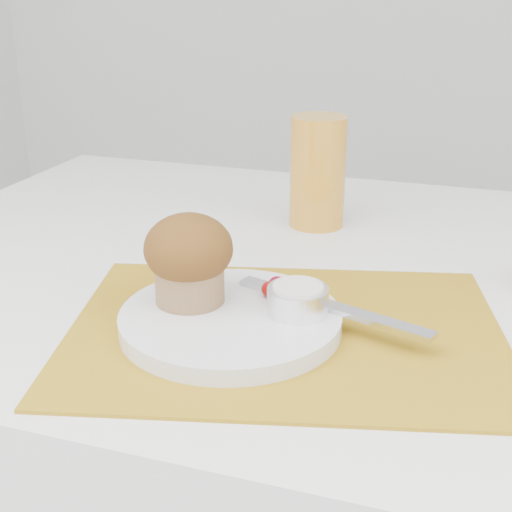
% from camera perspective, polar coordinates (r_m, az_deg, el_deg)
% --- Properties ---
extents(placemat, '(0.49, 0.40, 0.00)m').
position_cam_1_polar(placemat, '(0.70, 2.36, -6.01)').
color(placemat, '#AB7F17').
rests_on(placemat, table).
extents(plate, '(0.27, 0.27, 0.02)m').
position_cam_1_polar(plate, '(0.70, -2.06, -5.15)').
color(plate, white).
rests_on(plate, placemat).
extents(ramekin, '(0.07, 0.07, 0.03)m').
position_cam_1_polar(ramekin, '(0.69, 3.36, -3.54)').
color(ramekin, white).
rests_on(ramekin, plate).
extents(cream, '(0.06, 0.06, 0.01)m').
position_cam_1_polar(cream, '(0.69, 3.38, -2.58)').
color(cream, silver).
rests_on(cream, ramekin).
extents(raspberry_near, '(0.02, 0.02, 0.02)m').
position_cam_1_polar(raspberry_near, '(0.74, 1.69, -2.27)').
color(raspberry_near, '#530210').
rests_on(raspberry_near, plate).
extents(raspberry_far, '(0.02, 0.02, 0.02)m').
position_cam_1_polar(raspberry_far, '(0.73, 1.15, -2.66)').
color(raspberry_far, '#620402').
rests_on(raspberry_far, plate).
extents(butter_knife, '(0.21, 0.08, 0.01)m').
position_cam_1_polar(butter_knife, '(0.71, 6.04, -4.05)').
color(butter_knife, silver).
rests_on(butter_knife, plate).
extents(juice_glass, '(0.08, 0.08, 0.15)m').
position_cam_1_polar(juice_glass, '(0.98, 4.96, 6.72)').
color(juice_glass, gold).
rests_on(juice_glass, table).
extents(muffin, '(0.09, 0.09, 0.09)m').
position_cam_1_polar(muffin, '(0.71, -5.40, -0.11)').
color(muffin, '#98734A').
rests_on(muffin, plate).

